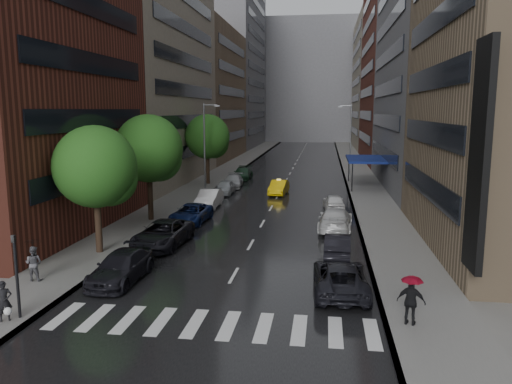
% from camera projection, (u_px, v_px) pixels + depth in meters
% --- Properties ---
extents(ground, '(220.00, 220.00, 0.00)m').
position_uv_depth(ground, '(217.00, 305.00, 21.93)').
color(ground, gray).
rests_on(ground, ground).
extents(road, '(14.00, 140.00, 0.01)m').
position_uv_depth(road, '(292.00, 170.00, 70.80)').
color(road, black).
rests_on(road, ground).
extents(sidewalk_left, '(4.00, 140.00, 0.15)m').
position_uv_depth(sidewalk_left, '(230.00, 168.00, 72.00)').
color(sidewalk_left, gray).
rests_on(sidewalk_left, ground).
extents(sidewalk_right, '(4.00, 140.00, 0.15)m').
position_uv_depth(sidewalk_right, '(356.00, 171.00, 69.57)').
color(sidewalk_right, gray).
rests_on(sidewalk_right, ground).
extents(crosswalk, '(13.15, 2.80, 0.01)m').
position_uv_depth(crosswalk, '(212.00, 324.00, 19.95)').
color(crosswalk, silver).
rests_on(crosswalk, ground).
extents(buildings_left, '(8.00, 108.00, 38.00)m').
position_uv_depth(buildings_left, '(202.00, 61.00, 78.79)').
color(buildings_left, maroon).
rests_on(buildings_left, ground).
extents(buildings_right, '(8.05, 109.10, 36.00)m').
position_uv_depth(buildings_right, '(399.00, 64.00, 72.87)').
color(buildings_right, '#937A5B').
rests_on(buildings_right, ground).
extents(building_far, '(40.00, 14.00, 32.00)m').
position_uv_depth(building_far, '(309.00, 81.00, 134.63)').
color(building_far, slate).
rests_on(building_far, ground).
extents(tree_near, '(4.79, 4.79, 7.63)m').
position_uv_depth(tree_near, '(95.00, 167.00, 28.82)').
color(tree_near, '#382619').
rests_on(tree_near, ground).
extents(tree_mid, '(5.12, 5.12, 8.17)m').
position_uv_depth(tree_mid, '(149.00, 149.00, 37.49)').
color(tree_mid, '#382619').
rests_on(tree_mid, ground).
extents(tree_far, '(5.02, 5.02, 8.00)m').
position_uv_depth(tree_far, '(207.00, 137.00, 56.13)').
color(tree_far, '#382619').
rests_on(tree_far, ground).
extents(taxi, '(1.86, 4.49, 1.45)m').
position_uv_depth(taxi, '(279.00, 187.00, 50.30)').
color(taxi, '#E5B90C').
rests_on(taxi, ground).
extents(parked_cars_left, '(2.94, 42.42, 1.59)m').
position_uv_depth(parked_cars_left, '(204.00, 203.00, 41.83)').
color(parked_cars_left, black).
rests_on(parked_cars_left, ground).
extents(parked_cars_right, '(2.66, 24.48, 1.61)m').
position_uv_depth(parked_cars_right, '(337.00, 234.00, 31.51)').
color(parked_cars_right, black).
rests_on(parked_cars_right, ground).
extents(ped_bag_walker, '(0.72, 0.67, 1.64)m').
position_uv_depth(ped_bag_walker, '(4.00, 302.00, 19.83)').
color(ped_bag_walker, black).
rests_on(ped_bag_walker, sidewalk_left).
extents(ped_black_umbrella, '(0.96, 0.98, 2.09)m').
position_uv_depth(ped_black_umbrella, '(33.00, 256.00, 24.49)').
color(ped_black_umbrella, '#56565B').
rests_on(ped_black_umbrella, sidewalk_left).
extents(ped_red_umbrella, '(1.19, 0.82, 2.01)m').
position_uv_depth(ped_red_umbrella, '(411.00, 296.00, 19.42)').
color(ped_red_umbrella, black).
rests_on(ped_red_umbrella, sidewalk_right).
extents(traffic_light, '(0.18, 0.15, 3.45)m').
position_uv_depth(traffic_light, '(16.00, 268.00, 19.94)').
color(traffic_light, black).
rests_on(traffic_light, sidewalk_left).
extents(street_lamp_left, '(1.74, 0.22, 9.00)m').
position_uv_depth(street_lamp_left, '(205.00, 145.00, 51.49)').
color(street_lamp_left, gray).
rests_on(street_lamp_left, sidewalk_left).
extents(street_lamp_right, '(1.74, 0.22, 9.00)m').
position_uv_depth(street_lamp_right, '(350.00, 138.00, 64.07)').
color(street_lamp_right, gray).
rests_on(street_lamp_right, sidewalk_right).
extents(awning, '(4.00, 8.00, 3.12)m').
position_uv_depth(awning, '(366.00, 159.00, 54.41)').
color(awning, navy).
rests_on(awning, sidewalk_right).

